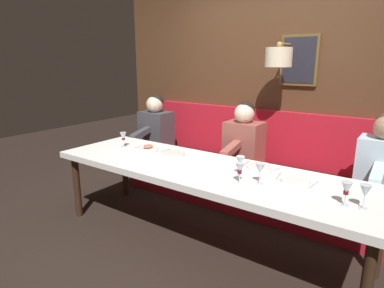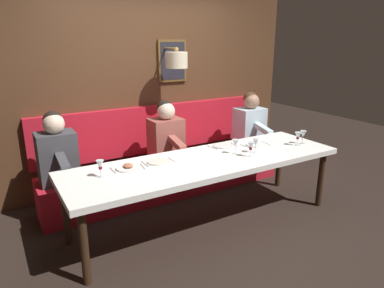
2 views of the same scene
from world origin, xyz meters
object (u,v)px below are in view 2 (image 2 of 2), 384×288
dining_table (207,165)px  wine_glass_1 (303,134)px  wine_glass_3 (256,143)px  wine_glass_4 (100,165)px  wine_glass_0 (235,144)px  wine_glass_5 (298,136)px  diner_middle (57,150)px  wine_glass_2 (251,146)px  diner_near (166,134)px  diner_nearest (250,122)px

dining_table → wine_glass_1: wine_glass_1 is taller
wine_glass_3 → wine_glass_4: same height
wine_glass_0 → wine_glass_5: (-0.13, -0.83, -0.00)m
wine_glass_4 → dining_table: bearing=-94.3°
diner_middle → wine_glass_0: size_ratio=4.82×
wine_glass_2 → wine_glass_5: size_ratio=1.00×
diner_middle → wine_glass_0: (-0.88, -1.71, 0.04)m
wine_glass_0 → wine_glass_2: bearing=-154.7°
dining_table → diner_near: bearing=2.5°
diner_nearest → diner_near: size_ratio=1.00×
diner_near → wine_glass_5: bearing=-129.2°
diner_near → wine_glass_1: diner_near is taller
diner_middle → wine_glass_1: diner_middle is taller
diner_middle → wine_glass_3: 2.15m
diner_middle → diner_near: bearing=-90.0°
diner_middle → wine_glass_2: size_ratio=4.82×
diner_near → diner_middle: 1.30m
diner_near → wine_glass_4: 1.33m
dining_table → wine_glass_1: 1.32m
diner_nearest → wine_glass_5: diner_nearest is taller
wine_glass_1 → wine_glass_3: (0.02, 0.72, 0.00)m
wine_glass_3 → dining_table: bearing=81.5°
wine_glass_2 → wine_glass_3: 0.15m
diner_middle → wine_glass_3: (-0.97, -1.92, 0.04)m
wine_glass_5 → diner_nearest: bearing=-6.3°
diner_nearest → wine_glass_0: size_ratio=4.82×
wine_glass_3 → wine_glass_4: 1.70m
diner_middle → wine_glass_4: bearing=-163.5°
diner_middle → wine_glass_2: (-1.05, -1.79, 0.04)m
wine_glass_5 → wine_glass_2: bearing=93.0°
diner_middle → diner_nearest: bearing=-90.0°
wine_glass_2 → wine_glass_0: bearing=25.3°
wine_glass_1 → wine_glass_2: 0.86m
wine_glass_0 → wine_glass_2: same height
wine_glass_5 → dining_table: bearing=84.1°
wine_glass_0 → wine_glass_3: (-0.09, -0.21, 0.00)m
wine_glass_1 → wine_glass_3: 0.72m
dining_table → wine_glass_5: (-0.12, -1.20, 0.17)m
dining_table → diner_middle: diner_middle is taller
wine_glass_2 → wine_glass_5: (0.04, -0.75, 0.00)m
wine_glass_3 → wine_glass_4: bearing=84.3°
diner_nearest → wine_glass_4: diner_nearest is taller
wine_glass_2 → wine_glass_4: same height
diner_nearest → wine_glass_4: size_ratio=4.82×
diner_nearest → diner_middle: size_ratio=1.00×
diner_near → wine_glass_2: diner_near is taller
wine_glass_5 → diner_near: bearing=50.8°
wine_glass_0 → wine_glass_4: same height
dining_table → diner_nearest: size_ratio=3.80×
wine_glass_0 → diner_middle: bearing=62.8°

